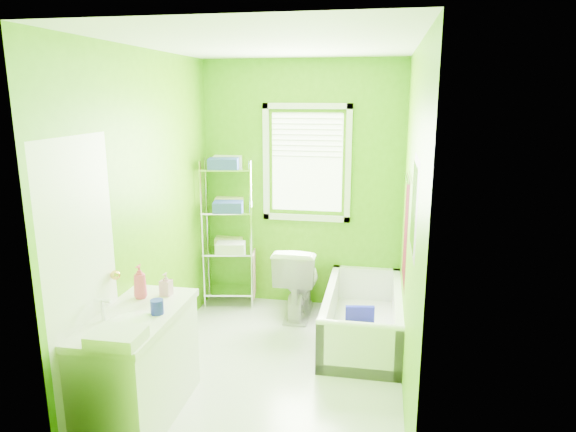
% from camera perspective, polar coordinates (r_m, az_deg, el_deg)
% --- Properties ---
extents(ground, '(2.90, 2.90, 0.00)m').
position_cam_1_polar(ground, '(4.50, -1.53, -16.52)').
color(ground, silver).
rests_on(ground, ground).
extents(room_envelope, '(2.14, 2.94, 2.62)m').
position_cam_1_polar(room_envelope, '(3.97, -1.67, 3.23)').
color(room_envelope, '#4E9A07').
rests_on(room_envelope, ground).
extents(window, '(0.92, 0.05, 1.22)m').
position_cam_1_polar(window, '(5.34, 2.10, 6.57)').
color(window, white).
rests_on(window, ground).
extents(door, '(0.09, 0.80, 2.00)m').
position_cam_1_polar(door, '(3.60, -21.67, -7.83)').
color(door, white).
rests_on(door, ground).
extents(right_wall_decor, '(0.04, 1.48, 1.17)m').
position_cam_1_polar(right_wall_decor, '(3.91, 13.28, -0.65)').
color(right_wall_decor, '#49080B').
rests_on(right_wall_decor, ground).
extents(bathtub, '(0.70, 1.50, 0.48)m').
position_cam_1_polar(bathtub, '(4.95, 8.26, -11.73)').
color(bathtub, white).
rests_on(bathtub, ground).
extents(toilet, '(0.43, 0.75, 0.76)m').
position_cam_1_polar(toilet, '(5.33, 1.11, -7.08)').
color(toilet, white).
rests_on(toilet, ground).
extents(vanity, '(0.54, 1.06, 1.04)m').
position_cam_1_polar(vanity, '(3.86, -16.35, -15.39)').
color(vanity, white).
rests_on(vanity, ground).
extents(wire_shelf_unit, '(0.59, 0.48, 1.61)m').
position_cam_1_polar(wire_shelf_unit, '(5.48, -6.49, -0.02)').
color(wire_shelf_unit, silver).
rests_on(wire_shelf_unit, ground).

